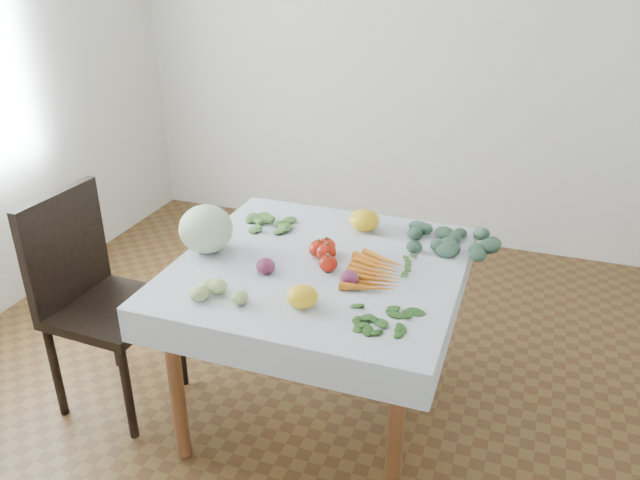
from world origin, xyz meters
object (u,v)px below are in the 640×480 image
Objects in this scene: cabbage at (206,229)px; heirloom_back at (364,220)px; chair at (92,288)px; carrot_bunch at (374,272)px; table at (319,285)px.

heirloom_back is at bearing 36.92° from cabbage.
carrot_bunch is (1.21, 0.19, 0.20)m from chair.
chair is at bearing -161.03° from cabbage.
table is 7.36× the size of heirloom_back.
carrot_bunch reaches higher than table.
heirloom_back is 0.40× the size of carrot_bunch.
chair reaches higher than heirloom_back.
chair is 1.23m from heirloom_back.
chair reaches higher than table.
heirloom_back is (0.08, 0.37, 0.15)m from table.
cabbage is 0.72m from carrot_bunch.
carrot_bunch is (0.24, -0.03, 0.12)m from table.
table is 0.52m from cabbage.
heirloom_back reaches higher than table.
carrot_bunch is at bearing -68.80° from heirloom_back.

